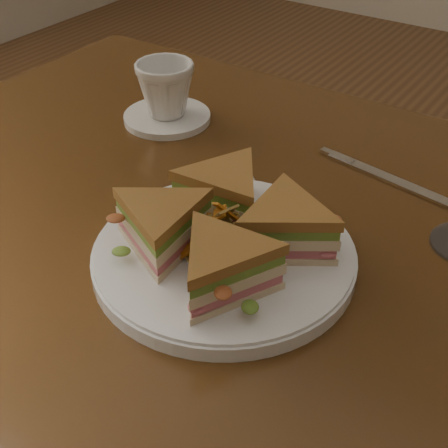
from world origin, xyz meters
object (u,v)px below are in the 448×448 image
table (274,313)px  knife (386,178)px  coffee_cup (166,89)px  saucer (167,117)px  plate (224,256)px  sandwich_wedges (224,228)px  spoon (252,186)px

table → knife: knife is taller
coffee_cup → table: bearing=-20.9°
saucer → coffee_cup: (0.00, 0.00, 0.04)m
plate → coffee_cup: (-0.25, 0.22, 0.04)m
plate → knife: plate is taller
plate → sandwich_wedges: size_ratio=1.03×
plate → spoon: size_ratio=1.50×
knife → table: bearing=-93.1°
plate → knife: size_ratio=1.28×
table → knife: (0.04, 0.20, 0.10)m
sandwich_wedges → coffee_cup: 0.34m
sandwich_wedges → saucer: size_ratio=2.10×
saucer → plate: bearing=-41.5°
table → coffee_cup: bearing=149.6°
sandwich_wedges → coffee_cup: bearing=138.5°
table → saucer: size_ratio=9.44×
plate → coffee_cup: coffee_cup is taller
plate → sandwich_wedges: sandwich_wedges is taller
saucer → table: bearing=-30.4°
spoon → saucer: size_ratio=1.44×
knife → sandwich_wedges: bearing=-98.0°
knife → spoon: bearing=-129.0°
sandwich_wedges → knife: bearing=72.6°
saucer → spoon: bearing=-23.5°
table → sandwich_wedges: 0.16m
table → sandwich_wedges: sandwich_wedges is taller
spoon → knife: bearing=51.2°
table → knife: size_ratio=5.60×
spoon → saucer: (-0.20, 0.09, 0.00)m
knife → plate: bearing=-98.0°
sandwich_wedges → coffee_cup: coffee_cup is taller
spoon → knife: (0.13, 0.11, -0.00)m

